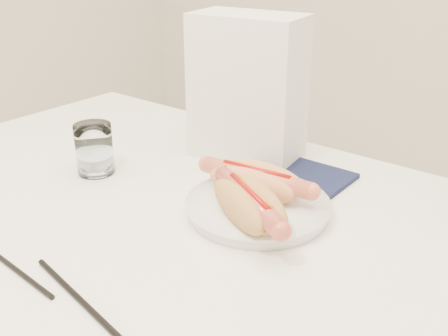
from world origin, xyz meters
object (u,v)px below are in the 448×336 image
Objects in this scene: plate at (258,209)px; hotdog_right at (249,204)px; table at (173,249)px; hotdog_left at (256,182)px; napkin_box at (248,88)px; water_glass at (94,149)px.

hotdog_right reaches higher than plate.
plate is at bearing 40.92° from table.
table is at bearing -133.10° from hotdog_left.
hotdog_right is 0.67× the size of napkin_box.
hotdog_left reaches higher than table.
hotdog_left is 0.08m from hotdog_right.
table is 0.17m from hotdog_left.
hotdog_right is (0.12, 0.04, 0.10)m from table.
hotdog_right is 1.98× the size of water_glass.
hotdog_left is 0.31m from water_glass.
plate is at bearing 139.61° from hotdog_right.
plate is 2.36× the size of water_glass.
napkin_box reaches higher than water_glass.
water_glass is at bearing -171.78° from hotdog_left.
hotdog_right is at bearing 17.67° from table.
hotdog_left is at bearing 13.93° from water_glass.
water_glass is at bearing -150.21° from hotdog_right.
water_glass is 0.30m from napkin_box.
plate is (0.10, 0.09, 0.07)m from table.
hotdog_right is 0.33m from water_glass.
napkin_box is (-0.17, 0.23, 0.09)m from hotdog_right.
table is at bearing -139.08° from plate.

